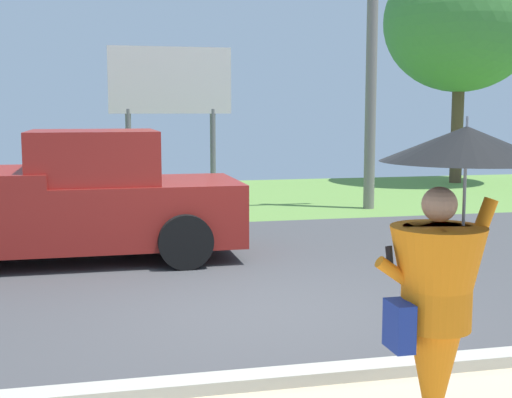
# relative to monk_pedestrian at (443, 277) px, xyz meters

# --- Properties ---
(ground_plane) EXTENTS (40.00, 22.00, 0.20)m
(ground_plane) POSITION_rel_monk_pedestrian_xyz_m (-0.41, 6.20, -1.18)
(ground_plane) COLOR #424244
(monk_pedestrian) EXTENTS (1.11, 1.07, 2.13)m
(monk_pedestrian) POSITION_rel_monk_pedestrian_xyz_m (0.00, 0.00, 0.00)
(monk_pedestrian) COLOR orange
(monk_pedestrian) RESTS_ON ground_plane
(pickup_truck) EXTENTS (5.20, 2.28, 1.88)m
(pickup_truck) POSITION_rel_monk_pedestrian_xyz_m (-2.61, 6.49, -0.26)
(pickup_truck) COLOR maroon
(pickup_truck) RESTS_ON ground_plane
(utility_pole) EXTENTS (1.80, 0.24, 7.57)m
(utility_pole) POSITION_rel_monk_pedestrian_xyz_m (3.79, 10.50, 2.83)
(utility_pole) COLOR gray
(utility_pole) RESTS_ON ground_plane
(roadside_billboard) EXTENTS (2.60, 0.12, 3.50)m
(roadside_billboard) POSITION_rel_monk_pedestrian_xyz_m (-0.52, 11.04, 1.42)
(roadside_billboard) COLOR slate
(roadside_billboard) RESTS_ON ground_plane
(tree_left_far) EXTENTS (4.53, 4.53, 6.82)m
(tree_left_far) POSITION_rel_monk_pedestrian_xyz_m (8.50, 15.19, 3.62)
(tree_left_far) COLOR brown
(tree_left_far) RESTS_ON ground_plane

